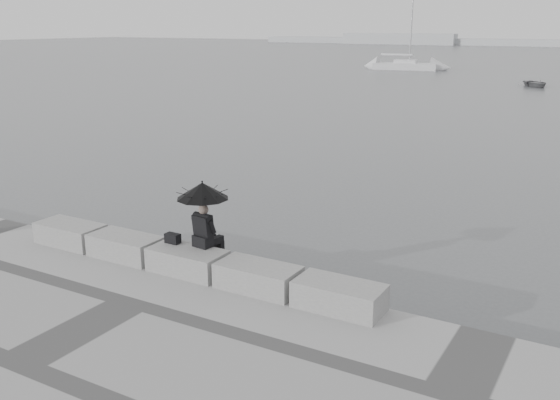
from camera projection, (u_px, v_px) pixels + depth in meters
The scene contains 10 objects.
ground at pixel (202, 287), 13.30m from camera, with size 360.00×360.00×0.00m, color #4E5153.
stone_block_far_left at pixel (71, 234), 14.35m from camera, with size 1.60×0.80×0.50m, color slate.
stone_block_left at pixel (126, 247), 13.54m from camera, with size 1.60×0.80×0.50m, color slate.
stone_block_centre at pixel (188, 261), 12.72m from camera, with size 1.60×0.80×0.50m, color slate.
stone_block_right at pixel (258, 277), 11.90m from camera, with size 1.60×0.80×0.50m, color slate.
stone_block_far_right at pixel (339, 296), 11.08m from camera, with size 1.60×0.80×0.50m, color slate.
seated_person at pixel (202, 200), 12.58m from camera, with size 1.07×1.07×1.39m.
bag at pixel (173, 238), 13.01m from camera, with size 0.32×0.18×0.20m, color black.
sailboat_left at pixel (405, 65), 74.84m from camera, with size 7.77×3.55×12.90m.
dinghy at pixel (536, 83), 54.93m from camera, with size 3.38×1.43×0.57m, color gray.
Camera 1 is at (7.59, -9.80, 5.43)m, focal length 40.00 mm.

